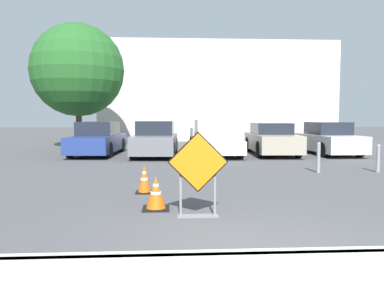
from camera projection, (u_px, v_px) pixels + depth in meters
name	position (u px, v px, depth m)	size (l,w,h in m)	color
ground_plane	(201.00, 162.00, 14.44)	(96.00, 96.00, 0.00)	#4C4C4F
curb_lip	(269.00, 257.00, 4.47)	(26.49, 0.20, 0.14)	beige
road_closed_sign	(198.00, 170.00, 6.44)	(1.05, 0.20, 1.50)	black
traffic_cone_nearest	(156.00, 193.00, 7.04)	(0.50, 0.50, 0.62)	black
traffic_cone_second	(144.00, 179.00, 8.55)	(0.39, 0.39, 0.64)	black
parked_car_nearest	(98.00, 140.00, 17.09)	(2.08, 4.61, 1.51)	navy
parked_car_second	(156.00, 140.00, 16.55)	(2.01, 4.37, 1.55)	slate
pickup_truck	(215.00, 139.00, 16.76)	(2.06, 5.11, 1.61)	silver
parked_car_third	(271.00, 139.00, 17.26)	(2.02, 4.76, 1.45)	#A39984
parked_car_fourth	(328.00, 139.00, 17.32)	(1.88, 4.31, 1.49)	silver
bollard_nearest	(319.00, 157.00, 11.59)	(0.12, 0.12, 0.96)	gray
bollard_second	(378.00, 157.00, 11.70)	(0.12, 0.12, 0.88)	gray
building_facade_backdrop	(216.00, 93.00, 28.70)	(17.19, 5.00, 7.15)	beige
street_tree_behind_lot	(78.00, 70.00, 20.23)	(4.99, 4.99, 6.74)	#513823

